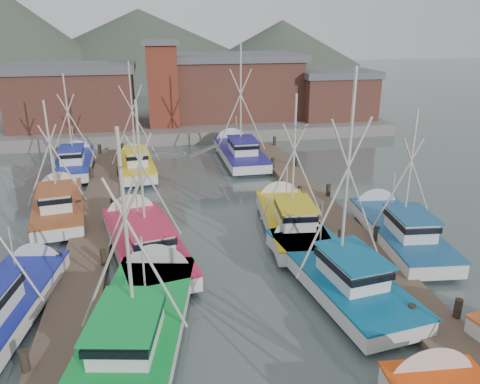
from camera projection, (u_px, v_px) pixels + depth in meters
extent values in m
plane|color=#455350|center=(248.00, 319.00, 19.03)|extent=(260.00, 260.00, 0.00)
cube|color=#4F4030|center=(81.00, 281.00, 21.41)|extent=(2.20, 46.00, 0.40)
cylinder|color=black|center=(26.00, 369.00, 15.61)|extent=(0.30, 0.30, 1.50)
cylinder|color=black|center=(61.00, 268.00, 22.07)|extent=(0.30, 0.30, 1.50)
cylinder|color=black|center=(80.00, 212.00, 28.53)|extent=(0.30, 0.30, 1.50)
cylinder|color=black|center=(92.00, 177.00, 34.99)|extent=(0.30, 0.30, 1.50)
cylinder|color=black|center=(100.00, 153.00, 41.45)|extent=(0.30, 0.30, 1.50)
cylinder|color=black|center=(88.00, 362.00, 15.96)|extent=(0.30, 0.30, 1.50)
cylinder|color=black|center=(104.00, 264.00, 22.42)|extent=(0.30, 0.30, 1.50)
cylinder|color=black|center=(113.00, 210.00, 28.88)|extent=(0.30, 0.30, 1.50)
cylinder|color=black|center=(119.00, 175.00, 35.34)|extent=(0.30, 0.30, 1.50)
cylinder|color=black|center=(123.00, 152.00, 41.80)|extent=(0.30, 0.30, 1.50)
cube|color=#4F4030|center=(366.00, 254.00, 23.89)|extent=(2.20, 46.00, 0.40)
cylinder|color=black|center=(410.00, 322.00, 18.09)|extent=(0.30, 0.30, 1.50)
cylinder|color=black|center=(340.00, 243.00, 24.55)|extent=(0.30, 0.30, 1.50)
cylinder|color=black|center=(299.00, 197.00, 31.01)|extent=(0.30, 0.30, 1.50)
cylinder|color=black|center=(273.00, 167.00, 37.47)|extent=(0.30, 0.30, 1.50)
cylinder|color=black|center=(254.00, 145.00, 43.93)|extent=(0.30, 0.30, 1.50)
cylinder|color=black|center=(456.00, 316.00, 18.45)|extent=(0.30, 0.30, 1.50)
cylinder|color=black|center=(376.00, 240.00, 24.91)|extent=(0.30, 0.30, 1.50)
cylinder|color=black|center=(328.00, 195.00, 31.37)|extent=(0.30, 0.30, 1.50)
cylinder|color=black|center=(297.00, 165.00, 37.83)|extent=(0.30, 0.30, 1.50)
cylinder|color=black|center=(275.00, 145.00, 44.29)|extent=(0.30, 0.30, 1.50)
cube|color=gray|center=(181.00, 123.00, 52.97)|extent=(44.00, 16.00, 1.20)
cube|color=brown|center=(74.00, 99.00, 48.03)|extent=(12.00, 8.00, 5.50)
cube|color=#545459|center=(70.00, 68.00, 46.97)|extent=(12.72, 8.48, 0.70)
cube|color=brown|center=(233.00, 89.00, 52.77)|extent=(14.00, 9.00, 6.20)
cube|color=#545459|center=(233.00, 57.00, 51.59)|extent=(14.84, 9.54, 0.70)
cube|color=brown|center=(335.00, 97.00, 52.24)|extent=(8.00, 6.00, 4.50)
cube|color=#545459|center=(336.00, 74.00, 51.35)|extent=(8.48, 6.36, 0.70)
cube|color=maroon|center=(162.00, 87.00, 47.35)|extent=(3.00, 3.00, 8.00)
cube|color=#545459|center=(160.00, 43.00, 45.89)|extent=(3.60, 3.60, 0.50)
cone|color=#3F493D|center=(0.00, 70.00, 118.06)|extent=(110.00, 110.00, 42.00)
cone|color=#3F493D|center=(142.00, 63.00, 138.11)|extent=(140.00, 140.00, 30.00)
cone|color=#3F493D|center=(281.00, 64.00, 135.97)|extent=(90.00, 90.00, 24.00)
cone|color=silver|center=(422.00, 373.00, 15.30)|extent=(2.95, 1.32, 2.87)
cube|color=#0E1931|center=(138.00, 346.00, 17.36)|extent=(4.49, 9.03, 0.70)
cube|color=silver|center=(137.00, 331.00, 17.14)|extent=(5.10, 10.27, 0.80)
cube|color=#0A9E39|center=(136.00, 322.00, 17.01)|extent=(5.21, 10.38, 0.10)
cone|color=silver|center=(160.00, 268.00, 21.80)|extent=(3.23, 1.69, 3.07)
cube|color=silver|center=(127.00, 329.00, 15.70)|extent=(2.53, 3.28, 1.10)
cube|color=black|center=(126.00, 323.00, 15.63)|extent=(2.72, 3.60, 0.28)
cube|color=#0A9E39|center=(126.00, 314.00, 15.50)|extent=(2.88, 3.82, 0.07)
cylinder|color=beige|center=(126.00, 234.00, 15.58)|extent=(0.16, 0.16, 7.24)
cylinder|color=beige|center=(110.00, 256.00, 15.88)|extent=(2.57, 0.62, 5.66)
cylinder|color=beige|center=(147.00, 257.00, 15.86)|extent=(2.57, 0.62, 5.66)
cylinder|color=beige|center=(144.00, 269.00, 18.25)|extent=(0.09, 0.09, 2.74)
cube|color=#0E1931|center=(336.00, 287.00, 21.18)|extent=(3.82, 8.53, 0.70)
cube|color=silver|center=(337.00, 275.00, 20.95)|extent=(4.34, 9.69, 0.80)
cube|color=#095D89|center=(338.00, 267.00, 20.82)|extent=(4.44, 9.80, 0.10)
cone|color=silver|center=(293.00, 236.00, 25.16)|extent=(3.05, 1.50, 2.92)
cube|color=silver|center=(352.00, 268.00, 19.63)|extent=(2.27, 3.05, 1.10)
cube|color=black|center=(353.00, 263.00, 19.55)|extent=(2.43, 3.34, 0.28)
cube|color=#095D89|center=(353.00, 255.00, 19.43)|extent=(2.57, 3.54, 0.07)
cylinder|color=beige|center=(348.00, 175.00, 19.16)|extent=(0.15, 0.15, 8.71)
cylinder|color=beige|center=(333.00, 200.00, 19.33)|extent=(3.08, 0.53, 6.81)
cylinder|color=beige|center=(358.00, 197.00, 19.69)|extent=(3.08, 0.53, 6.81)
cylinder|color=beige|center=(321.00, 228.00, 21.90)|extent=(0.09, 0.09, 2.61)
cube|color=#0E1931|center=(7.00, 321.00, 18.83)|extent=(3.45, 7.37, 0.70)
cube|color=silver|center=(4.00, 307.00, 18.60)|extent=(3.92, 8.38, 0.80)
cube|color=#162095|center=(2.00, 299.00, 18.47)|extent=(4.01, 8.47, 0.10)
cone|color=silver|center=(42.00, 261.00, 22.44)|extent=(2.66, 1.50, 2.51)
cylinder|color=beige|center=(4.00, 243.00, 17.48)|extent=(2.31, 0.47, 5.09)
cylinder|color=beige|center=(13.00, 254.00, 19.42)|extent=(0.08, 0.08, 2.42)
cube|color=#0E1931|center=(147.00, 256.00, 24.04)|extent=(4.28, 8.63, 0.70)
cube|color=silver|center=(146.00, 244.00, 23.81)|extent=(4.87, 9.81, 0.80)
cube|color=#C71C42|center=(145.00, 238.00, 23.68)|extent=(4.98, 9.92, 0.10)
cone|color=silver|center=(130.00, 214.00, 27.95)|extent=(3.10, 1.66, 2.94)
cube|color=silver|center=(149.00, 236.00, 22.51)|extent=(2.42, 3.14, 1.10)
cube|color=black|center=(149.00, 232.00, 22.43)|extent=(2.60, 3.44, 0.28)
cube|color=#C71C42|center=(148.00, 225.00, 22.31)|extent=(2.75, 3.65, 0.07)
cylinder|color=beige|center=(141.00, 173.00, 22.32)|extent=(0.15, 0.15, 6.96)
cylinder|color=beige|center=(130.00, 191.00, 22.39)|extent=(2.47, 0.59, 5.44)
cylinder|color=beige|center=(154.00, 188.00, 22.82)|extent=(2.47, 0.59, 5.44)
cylinder|color=beige|center=(137.00, 204.00, 24.74)|extent=(0.09, 0.09, 2.62)
cube|color=#0E1931|center=(290.00, 233.00, 26.66)|extent=(3.21, 7.81, 0.70)
cube|color=silver|center=(291.00, 222.00, 26.43)|extent=(3.64, 8.87, 0.80)
cube|color=gold|center=(291.00, 216.00, 26.30)|extent=(3.74, 8.96, 0.10)
cone|color=silver|center=(278.00, 198.00, 30.53)|extent=(2.79, 1.36, 2.70)
cube|color=silver|center=(295.00, 214.00, 25.14)|extent=(1.99, 2.75, 1.10)
cube|color=black|center=(295.00, 210.00, 25.06)|extent=(2.13, 3.02, 0.28)
cube|color=gold|center=(295.00, 204.00, 24.94)|extent=(2.25, 3.20, 0.07)
cylinder|color=beige|center=(294.00, 158.00, 24.97)|extent=(0.13, 0.13, 6.84)
cylinder|color=beige|center=(283.00, 173.00, 25.19)|extent=(2.45, 0.33, 5.35)
cylinder|color=beige|center=(303.00, 172.00, 25.29)|extent=(2.45, 0.33, 5.35)
cylinder|color=beige|center=(287.00, 187.00, 27.34)|extent=(0.08, 0.08, 2.41)
cube|color=#0E1931|center=(60.00, 217.00, 28.87)|extent=(3.44, 7.69, 0.70)
cube|color=silver|center=(59.00, 207.00, 28.64)|extent=(3.91, 8.74, 0.80)
cube|color=#9A481F|center=(58.00, 201.00, 28.51)|extent=(4.00, 8.84, 0.10)
cone|color=silver|center=(60.00, 188.00, 32.44)|extent=(2.76, 1.46, 2.63)
cube|color=silver|center=(56.00, 198.00, 27.42)|extent=(2.04, 2.75, 1.10)
cube|color=black|center=(56.00, 194.00, 27.34)|extent=(2.19, 3.01, 0.28)
cube|color=#9A481F|center=(55.00, 189.00, 27.22)|extent=(2.32, 3.20, 0.07)
cylinder|color=beige|center=(51.00, 153.00, 27.31)|extent=(0.14, 0.14, 6.13)
cylinder|color=beige|center=(42.00, 166.00, 27.38)|extent=(2.20, 0.41, 4.80)
cylinder|color=beige|center=(63.00, 164.00, 27.73)|extent=(2.20, 0.41, 4.80)
cylinder|color=beige|center=(56.00, 175.00, 29.45)|extent=(0.08, 0.08, 2.53)
cube|color=#0E1931|center=(399.00, 244.00, 25.35)|extent=(3.24, 7.74, 0.70)
cube|color=silver|center=(400.00, 233.00, 25.13)|extent=(3.68, 8.80, 0.80)
cube|color=#185182|center=(401.00, 226.00, 25.00)|extent=(3.77, 8.89, 0.10)
cone|color=silver|center=(372.00, 206.00, 29.19)|extent=(2.80, 1.37, 2.70)
cube|color=silver|center=(411.00, 224.00, 23.85)|extent=(2.00, 2.73, 1.10)
cube|color=black|center=(411.00, 220.00, 23.77)|extent=(2.14, 3.00, 0.28)
cube|color=#185182|center=(412.00, 214.00, 23.64)|extent=(2.27, 3.18, 0.07)
cylinder|color=beige|center=(410.00, 171.00, 23.76)|extent=(0.14, 0.14, 6.29)
cylinder|color=beige|center=(397.00, 185.00, 23.96)|extent=(2.26, 0.33, 4.93)
cylinder|color=beige|center=(419.00, 184.00, 24.06)|extent=(2.26, 0.33, 4.93)
cylinder|color=beige|center=(392.00, 195.00, 26.03)|extent=(0.08, 0.08, 2.50)
cube|color=#0E1931|center=(137.00, 174.00, 37.08)|extent=(2.79, 6.84, 0.70)
cube|color=silver|center=(136.00, 166.00, 36.86)|extent=(3.17, 7.77, 0.80)
cube|color=yellow|center=(136.00, 161.00, 36.73)|extent=(3.26, 7.85, 0.10)
cone|color=silver|center=(133.00, 155.00, 40.32)|extent=(2.46, 1.32, 2.37)
cube|color=silver|center=(136.00, 157.00, 35.71)|extent=(1.74, 2.41, 1.10)
cube|color=black|center=(136.00, 154.00, 35.63)|extent=(1.86, 2.64, 0.28)
cube|color=yellow|center=(136.00, 150.00, 35.51)|extent=(1.97, 2.80, 0.07)
cylinder|color=beige|center=(132.00, 113.00, 35.28)|extent=(0.12, 0.12, 7.60)
cylinder|color=beige|center=(127.00, 125.00, 35.46)|extent=(2.69, 0.34, 5.93)
cylinder|color=beige|center=(140.00, 124.00, 35.72)|extent=(2.69, 0.34, 5.93)
cylinder|color=beige|center=(133.00, 142.00, 37.54)|extent=(0.07, 0.07, 2.11)
cube|color=#0E1931|center=(240.00, 161.00, 40.49)|extent=(2.86, 8.47, 0.70)
cube|color=silver|center=(240.00, 154.00, 40.26)|extent=(3.25, 9.63, 0.80)
cube|color=navy|center=(240.00, 149.00, 40.13)|extent=(3.35, 9.73, 0.10)
cone|color=silver|center=(230.00, 142.00, 44.73)|extent=(3.01, 1.14, 3.00)
cube|color=silver|center=(243.00, 146.00, 38.88)|extent=(1.97, 2.90, 1.10)
cube|color=black|center=(243.00, 143.00, 38.80)|extent=(2.10, 3.19, 0.28)
cube|color=navy|center=(243.00, 139.00, 38.68)|extent=(2.23, 3.39, 0.07)
cylinder|color=beige|center=(241.00, 98.00, 38.46)|extent=(0.14, 0.14, 8.70)
cylinder|color=beige|center=(233.00, 111.00, 38.70)|extent=(3.10, 0.14, 6.80)
cylinder|color=beige|center=(248.00, 111.00, 38.93)|extent=(3.10, 0.14, 6.80)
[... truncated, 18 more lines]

